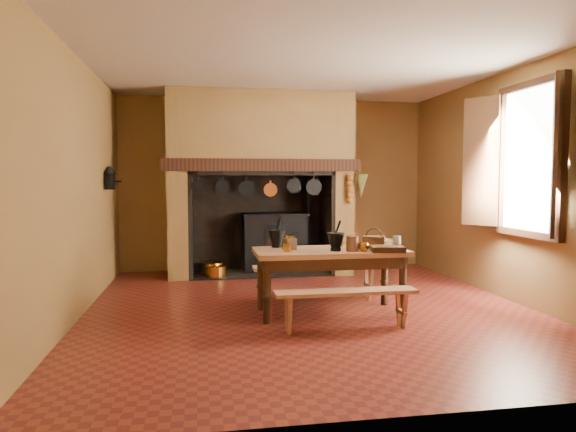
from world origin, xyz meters
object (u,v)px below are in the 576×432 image
at_px(mixing_bowl, 382,243).
at_px(wicker_basket, 374,241).
at_px(coffee_grinder, 290,243).
at_px(work_table, 330,259).
at_px(bench_front, 346,300).
at_px(iron_range, 275,241).

relative_size(mixing_bowl, wicker_basket, 1.08).
bearing_deg(mixing_bowl, coffee_grinder, -175.51).
relative_size(coffee_grinder, mixing_bowl, 0.62).
bearing_deg(coffee_grinder, mixing_bowl, -11.60).
relative_size(work_table, coffee_grinder, 8.59).
bearing_deg(bench_front, iron_range, 93.72).
distance_m(bench_front, wicker_basket, 0.97).
bearing_deg(iron_range, mixing_bowl, -71.35).
height_order(coffee_grinder, wicker_basket, wicker_basket).
relative_size(iron_range, bench_front, 1.14).
relative_size(bench_front, coffee_grinder, 7.34).
height_order(work_table, mixing_bowl, mixing_bowl).
xyz_separation_m(iron_range, mixing_bowl, (0.87, -2.57, 0.27)).
relative_size(work_table, bench_front, 1.17).
bearing_deg(iron_range, wicker_basket, -74.88).
bearing_deg(wicker_basket, coffee_grinder, -157.92).
distance_m(bench_front, mixing_bowl, 1.11).
relative_size(bench_front, wicker_basket, 4.93).
height_order(mixing_bowl, wicker_basket, wicker_basket).
height_order(work_table, wicker_basket, wicker_basket).
xyz_separation_m(work_table, mixing_bowl, (0.65, 0.14, 0.15)).
distance_m(iron_range, work_table, 2.72).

